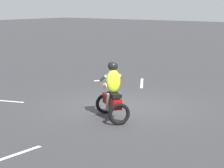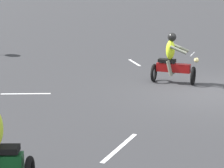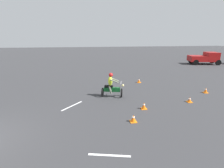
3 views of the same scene
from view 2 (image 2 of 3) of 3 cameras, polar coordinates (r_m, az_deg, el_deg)
name	(u,v)px [view 2 (image 2 of 3)]	position (r m, az deg, el deg)	size (l,w,h in m)	color
ground_plane	(208,92)	(13.58, 12.48, -1.04)	(120.00, 120.00, 0.00)	#333335
motorcycle_rider_foreground	(173,61)	(14.33, 7.92, 2.94)	(1.30, 1.49, 1.66)	black
lane_stripe_e	(134,63)	(17.69, 2.94, 2.82)	(0.10, 1.39, 0.01)	silver
lane_stripe_n	(26,94)	(13.32, -11.21, -1.25)	(0.10, 1.49, 0.01)	silver
lane_stripe_nw	(120,147)	(9.12, 1.03, -8.27)	(0.10, 1.69, 0.01)	silver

